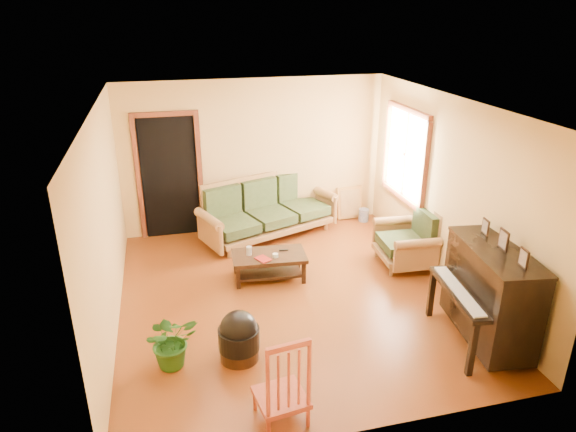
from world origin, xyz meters
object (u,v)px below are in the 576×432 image
object	(u,v)px
sofa	(269,209)
ceramic_crock	(364,215)
red_chair	(281,376)
piano	(490,296)
armchair	(405,237)
coffee_table	(269,266)
potted_plant	(172,340)
footstool	(239,341)

from	to	relation	value
sofa	ceramic_crock	world-z (taller)	sofa
red_chair	ceramic_crock	world-z (taller)	red_chair
piano	ceramic_crock	xyz separation A→B (m)	(-0.02, 3.75, -0.48)
armchair	piano	world-z (taller)	piano
coffee_table	potted_plant	size ratio (longest dim) A/B	1.66
piano	ceramic_crock	bearing A→B (deg)	97.74
red_chair	potted_plant	world-z (taller)	red_chair
sofa	red_chair	distance (m)	4.22
sofa	potted_plant	distance (m)	3.56
armchair	ceramic_crock	size ratio (longest dim) A/B	3.93
coffee_table	piano	world-z (taller)	piano
red_chair	potted_plant	size ratio (longest dim) A/B	1.56
armchair	piano	distance (m)	2.01
sofa	footstool	bearing A→B (deg)	-127.93
armchair	footstool	size ratio (longest dim) A/B	1.98
armchair	sofa	bearing A→B (deg)	142.60
ceramic_crock	potted_plant	distance (m)	4.88
piano	ceramic_crock	distance (m)	3.78
red_chair	piano	bearing A→B (deg)	5.75
coffee_table	armchair	bearing A→B (deg)	-1.99
armchair	red_chair	size ratio (longest dim) A/B	0.93
coffee_table	piano	size ratio (longest dim) A/B	0.78
sofa	ceramic_crock	distance (m)	1.88
sofa	red_chair	world-z (taller)	sofa
armchair	piano	size ratio (longest dim) A/B	0.68
piano	ceramic_crock	size ratio (longest dim) A/B	5.79
sofa	armchair	xyz separation A→B (m)	(1.77, -1.51, -0.04)
sofa	ceramic_crock	bearing A→B (deg)	-12.76
piano	footstool	world-z (taller)	piano
sofa	potted_plant	bearing A→B (deg)	-139.46
footstool	red_chair	distance (m)	1.06
armchair	coffee_table	bearing A→B (deg)	-178.99
piano	potted_plant	size ratio (longest dim) A/B	2.13
sofa	ceramic_crock	xyz separation A→B (m)	(1.82, 0.23, -0.38)
armchair	red_chair	distance (m)	3.67
armchair	red_chair	bearing A→B (deg)	-130.97
footstool	ceramic_crock	world-z (taller)	footstool
potted_plant	piano	bearing A→B (deg)	-6.75
footstool	potted_plant	distance (m)	0.73
sofa	piano	world-z (taller)	piano
red_chair	ceramic_crock	bearing A→B (deg)	51.51
coffee_table	footstool	size ratio (longest dim) A/B	2.26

